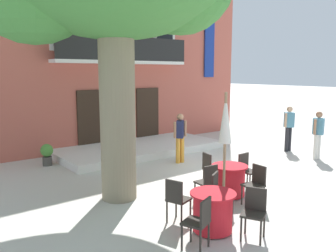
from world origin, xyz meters
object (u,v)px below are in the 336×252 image
Objects in this scene: pedestrian_by_tree at (318,132)px; cafe_table_middle at (213,211)px; cafe_chair_near_tree_2 at (246,168)px; pedestrian_near_entrance at (289,126)px; cafe_chair_near_tree_3 at (210,167)px; cafe_chair_middle_0 at (254,210)px; ground_planter_left at (47,153)px; cafe_chair_near_tree_1 at (256,182)px; cafe_chair_near_tree_0 at (208,181)px; cafe_table_near_tree at (229,180)px; pedestrian_mid_plaza at (180,135)px; cafe_umbrella at (225,133)px; cafe_chair_middle_2 at (177,198)px; cafe_chair_middle_3 at (200,220)px; cafe_chair_middle_1 at (220,191)px.

cafe_table_middle is at bearing -165.96° from pedestrian_by_tree.
pedestrian_near_entrance is at bearing 21.36° from cafe_chair_near_tree_2.
cafe_chair_near_tree_3 is (-0.66, 0.65, 0.00)m from cafe_chair_near_tree_2.
ground_planter_left is at bearing 99.87° from cafe_chair_middle_0.
pedestrian_near_entrance reaches higher than cafe_chair_near_tree_1.
cafe_chair_near_tree_0 is 1.00× the size of cafe_chair_near_tree_1.
cafe_chair_near_tree_1 is at bearing -43.37° from cafe_chair_near_tree_0.
cafe_table_near_tree is 0.53× the size of pedestrian_mid_plaza.
ground_planter_left is (-1.91, 5.86, -1.27)m from cafe_umbrella.
cafe_chair_middle_0 is (-1.36, -2.48, 0.00)m from cafe_chair_near_tree_3.
cafe_chair_near_tree_2 is at bearing -44.62° from cafe_chair_near_tree_3.
cafe_chair_near_tree_0 is 1.30× the size of ground_planter_left.
cafe_chair_near_tree_3 is at bearing 61.32° from cafe_chair_middle_0.
pedestrian_mid_plaza is (1.67, 3.50, -0.74)m from cafe_umbrella.
cafe_chair_middle_2 is 1.10m from cafe_chair_middle_3.
cafe_umbrella is at bearing -147.98° from cafe_table_near_tree.
pedestrian_mid_plaza is (0.96, 2.36, 0.39)m from cafe_chair_near_tree_3.
cafe_chair_middle_1 is 1.00× the size of cafe_chair_middle_3.
pedestrian_by_tree is at bearing 14.04° from cafe_table_middle.
cafe_chair_middle_2 is at bearing -171.94° from pedestrian_by_tree.
cafe_chair_near_tree_1 is 1.35m from cafe_umbrella.
cafe_chair_middle_1 is (-1.08, 0.08, 0.00)m from cafe_chair_near_tree_1.
cafe_chair_near_tree_3 is 5.40m from ground_planter_left.
ground_planter_left is 0.43× the size of pedestrian_mid_plaza.
pedestrian_mid_plaza is at bearing 64.52° from cafe_umbrella.
cafe_chair_middle_2 is (-0.71, 1.32, 0.00)m from cafe_chair_middle_0.
cafe_chair_middle_0 is 0.36× the size of cafe_umbrella.
cafe_chair_middle_1 is 6.93m from pedestrian_near_entrance.
cafe_chair_near_tree_3 is at bearing 87.51° from cafe_chair_near_tree_1.
cafe_chair_middle_1 is at bearing -76.56° from ground_planter_left.
pedestrian_near_entrance is at bearing 17.49° from cafe_chair_middle_2.
cafe_chair_near_tree_3 is 5.42m from pedestrian_near_entrance.
pedestrian_mid_plaza is at bearing 147.81° from pedestrian_by_tree.
pedestrian_by_tree is (4.98, -0.16, 0.41)m from cafe_chair_near_tree_3.
cafe_chair_middle_0 is at bearing -106.71° from cafe_chair_near_tree_0.
cafe_chair_near_tree_0 is at bearing -72.15° from ground_planter_left.
cafe_chair_middle_1 is 0.36× the size of cafe_umbrella.
pedestrian_by_tree is (5.04, 1.34, 0.41)m from cafe_chair_near_tree_1.
cafe_table_near_tree is 0.95× the size of cafe_chair_near_tree_1.
ground_planter_left is at bearing 103.44° from cafe_chair_middle_1.
ground_planter_left is at bearing 146.58° from pedestrian_mid_plaza.
cafe_chair_near_tree_1 and cafe_chair_middle_3 have the same top height.
cafe_chair_middle_1 is at bearing -128.74° from cafe_chair_near_tree_3.
cafe_chair_near_tree_1 is 1.00× the size of cafe_chair_near_tree_3.
cafe_chair_middle_0 is at bearing -159.88° from pedestrian_by_tree.
cafe_chair_near_tree_0 is 1.00× the size of cafe_chair_near_tree_2.
cafe_chair_middle_1 is at bearing 78.48° from cafe_chair_middle_0.
ground_planter_left is 0.41× the size of pedestrian_near_entrance.
cafe_chair_near_tree_2 is 1.05× the size of cafe_table_middle.
cafe_chair_middle_2 is at bearing -84.76° from ground_planter_left.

